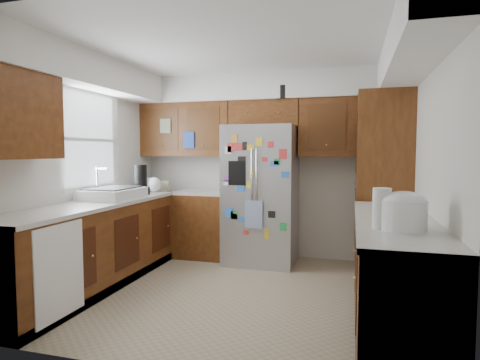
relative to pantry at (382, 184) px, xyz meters
name	(u,v)px	position (x,y,z in m)	size (l,w,h in m)	color
floor	(235,292)	(-1.50, -1.15, -1.07)	(3.60, 3.60, 0.00)	tan
room_shell	(235,119)	(-1.61, -0.79, 0.75)	(3.64, 3.24, 2.52)	silver
left_counter_run	(121,243)	(-2.86, -1.12, -0.65)	(1.36, 3.20, 0.92)	#49210E
right_counter_run	(394,279)	(0.00, -1.62, -0.65)	(0.63, 2.25, 0.92)	#49210E
pantry	(382,184)	(0.00, 0.00, 0.00)	(0.60, 0.90, 2.15)	#49210E
fridge	(261,195)	(-1.50, 0.05, -0.17)	(0.90, 0.79, 1.80)	#A4A4A9
bridge_cabinet	(265,114)	(-1.50, 0.28, 0.90)	(0.96, 0.34, 0.35)	#49210E
fridge_top_items	(262,91)	(-1.53, 0.25, 1.20)	(0.93, 0.37, 0.27)	#2120A0
sink_assembly	(113,193)	(-3.00, -1.05, -0.09)	(0.52, 0.70, 0.37)	white
left_counter_clutter	(147,183)	(-2.96, -0.34, -0.02)	(0.34, 0.80, 0.38)	black
rice_cooker	(404,210)	(0.00, -2.12, -0.01)	(0.32, 0.31, 0.27)	white
paper_towel	(382,208)	(-0.14, -2.10, -0.01)	(0.13, 0.13, 0.29)	white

